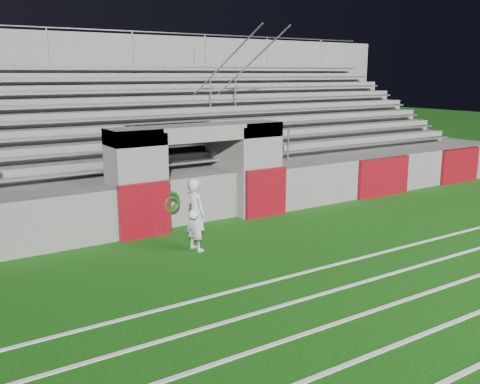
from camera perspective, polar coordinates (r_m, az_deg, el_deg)
ground at (r=11.67m, az=4.04°, el=-7.01°), size 90.00×90.00×0.00m
stadium_structure at (r=18.16m, az=-11.27°, el=4.67°), size 26.00×8.48×5.42m
goalkeeper_with_ball at (r=11.95m, az=-4.75°, el=-2.39°), size 0.55×0.72×1.65m
hose_coil at (r=13.30m, az=-7.37°, el=-1.09°), size 0.48×0.14×0.53m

